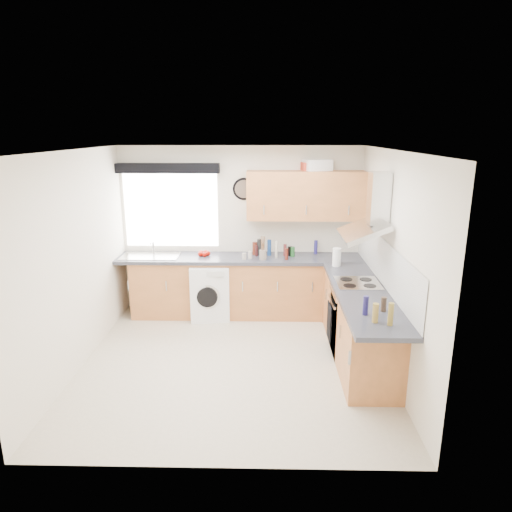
{
  "coord_description": "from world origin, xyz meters",
  "views": [
    {
      "loc": [
        0.38,
        -4.97,
        2.7
      ],
      "look_at": [
        0.25,
        0.85,
        1.1
      ],
      "focal_mm": 32.0,
      "sensor_mm": 36.0,
      "label": 1
    }
  ],
  "objects_px": {
    "extractor_hood": "(371,214)",
    "upper_cabinets": "(306,195)",
    "oven": "(355,321)",
    "washing_machine": "(210,291)"
  },
  "relations": [
    {
      "from": "upper_cabinets",
      "to": "oven",
      "type": "bearing_deg",
      "value": -67.46
    },
    {
      "from": "extractor_hood",
      "to": "upper_cabinets",
      "type": "distance_m",
      "value": 1.48
    },
    {
      "from": "upper_cabinets",
      "to": "washing_machine",
      "type": "height_order",
      "value": "upper_cabinets"
    },
    {
      "from": "extractor_hood",
      "to": "washing_machine",
      "type": "distance_m",
      "value": 2.7
    },
    {
      "from": "extractor_hood",
      "to": "upper_cabinets",
      "type": "xyz_separation_m",
      "value": [
        -0.65,
        1.33,
        0.03
      ]
    },
    {
      "from": "upper_cabinets",
      "to": "washing_machine",
      "type": "relative_size",
      "value": 2.07
    },
    {
      "from": "extractor_hood",
      "to": "washing_machine",
      "type": "relative_size",
      "value": 0.95
    },
    {
      "from": "extractor_hood",
      "to": "oven",
      "type": "bearing_deg",
      "value": 180.0
    },
    {
      "from": "oven",
      "to": "upper_cabinets",
      "type": "distance_m",
      "value": 1.99
    },
    {
      "from": "extractor_hood",
      "to": "washing_machine",
      "type": "bearing_deg",
      "value": 151.81
    }
  ]
}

